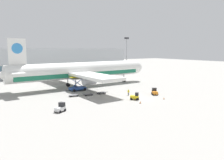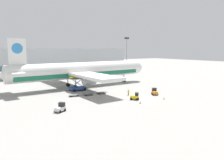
# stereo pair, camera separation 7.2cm
# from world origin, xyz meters

# --- Properties ---
(ground_plane) EXTENTS (400.00, 400.00, 0.00)m
(ground_plane) POSITION_xyz_m (0.00, 0.00, 0.00)
(ground_plane) COLOR gray
(terminal_building) EXTENTS (90.00, 18.20, 14.00)m
(terminal_building) POSITION_xyz_m (-5.94, 70.55, 6.99)
(terminal_building) COLOR #B2B7BC
(terminal_building) RESTS_ON ground_plane
(light_mast) EXTENTS (2.80, 0.50, 20.36)m
(light_mast) POSITION_xyz_m (36.02, 54.93, 11.96)
(light_mast) COLOR #9EA0A5
(light_mast) RESTS_ON ground_plane
(airplane_main) EXTENTS (58.10, 48.30, 17.00)m
(airplane_main) POSITION_xyz_m (-5.61, 27.58, 5.84)
(airplane_main) COLOR white
(airplane_main) RESTS_ON ground_plane
(scissor_lift_loader) EXTENTS (5.32, 3.56, 4.66)m
(scissor_lift_loader) POSITION_xyz_m (-9.49, 21.24, 1.83)
(scissor_lift_loader) COLOR #284C99
(scissor_lift_loader) RESTS_ON ground_plane
(baggage_tug_foreground) EXTENTS (2.82, 2.52, 2.00)m
(baggage_tug_foreground) POSITION_xyz_m (-22.88, 0.35, 0.88)
(baggage_tug_foreground) COLOR silver
(baggage_tug_foreground) RESTS_ON ground_plane
(baggage_tug_mid) EXTENTS (2.75, 2.72, 2.00)m
(baggage_tug_mid) POSITION_xyz_m (-1.63, 0.51, 0.88)
(baggage_tug_mid) COLOR yellow
(baggage_tug_mid) RESTS_ON ground_plane
(baggage_tug_far) EXTENTS (2.49, 2.81, 2.00)m
(baggage_tug_far) POSITION_xyz_m (7.51, 2.40, 0.88)
(baggage_tug_far) COLOR orange
(baggage_tug_far) RESTS_ON ground_plane
(baggage_dolly_lead) EXTENTS (3.77, 1.81, 0.48)m
(baggage_dolly_lead) POSITION_xyz_m (-14.15, 13.43, 0.39)
(baggage_dolly_lead) COLOR #56565B
(baggage_dolly_lead) RESTS_ON ground_plane
(baggage_dolly_second) EXTENTS (3.77, 1.81, 0.48)m
(baggage_dolly_second) POSITION_xyz_m (-9.92, 12.47, 0.39)
(baggage_dolly_second) COLOR #56565B
(baggage_dolly_second) RESTS_ON ground_plane
(baggage_dolly_third) EXTENTS (3.77, 1.81, 0.48)m
(baggage_dolly_third) POSITION_xyz_m (-5.39, 12.40, 0.39)
(baggage_dolly_third) COLOR #56565B
(baggage_dolly_third) RESTS_ON ground_plane
(ground_crew_near) EXTENTS (0.52, 0.36, 1.81)m
(ground_crew_near) POSITION_xyz_m (0.25, 5.97, 1.07)
(ground_crew_near) COLOR black
(ground_crew_near) RESTS_ON ground_plane
(traffic_cone_near) EXTENTS (0.40, 0.40, 0.56)m
(traffic_cone_near) POSITION_xyz_m (5.32, -3.55, 0.27)
(traffic_cone_near) COLOR black
(traffic_cone_near) RESTS_ON ground_plane
(traffic_cone_far) EXTENTS (0.40, 0.40, 0.71)m
(traffic_cone_far) POSITION_xyz_m (-3.23, -3.56, 0.35)
(traffic_cone_far) COLOR black
(traffic_cone_far) RESTS_ON ground_plane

